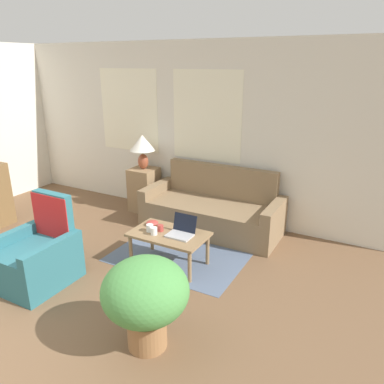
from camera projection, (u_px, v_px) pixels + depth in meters
The scene contains 13 objects.
wall_back at pixel (171, 129), 5.81m from camera, with size 6.61×0.06×2.60m.
rug at pixel (192, 245), 4.95m from camera, with size 1.61×1.80×0.01m.
couch at pixel (213, 211), 5.39m from camera, with size 1.96×0.82×0.88m.
armchair at pixel (39, 258), 4.08m from camera, with size 0.70×0.76×0.95m.
side_table at pixel (144, 190), 6.03m from camera, with size 0.40×0.40×0.70m.
table_lamp at pixel (142, 145), 5.79m from camera, with size 0.39×0.39×0.54m.
coffee_table at pixel (169, 237), 4.37m from camera, with size 0.90×0.54×0.41m.
laptop at pixel (182, 231), 4.30m from camera, with size 0.29×0.27×0.22m.
cup_navy at pixel (160, 228), 4.40m from camera, with size 0.07×0.07×0.07m.
cup_yellow at pixel (154, 231), 4.31m from camera, with size 0.08×0.08×0.09m.
cup_white at pixel (150, 228), 4.39m from camera, with size 0.08×0.08×0.09m.
snack_bowl at pixel (152, 223), 4.56m from camera, with size 0.15×0.15×0.06m.
potted_plant at pixel (145, 295), 3.05m from camera, with size 0.73×0.73×0.81m.
Camera 1 is at (3.05, -1.15, 2.31)m, focal length 35.00 mm.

